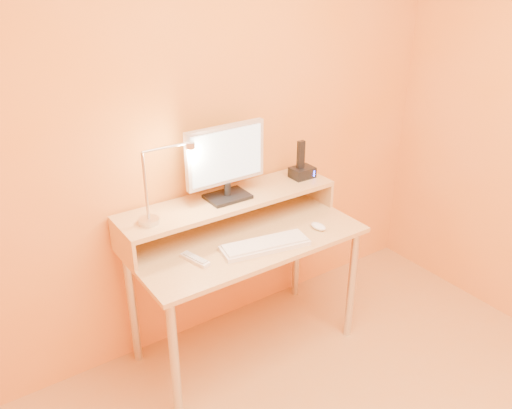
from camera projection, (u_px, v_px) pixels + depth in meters
wall_back at (210, 121)px, 2.69m from camera, size 3.00×0.04×2.50m
desk_leg_fl at (175, 363)px, 2.38m from camera, size 0.04×0.04×0.69m
desk_leg_fr at (352, 285)px, 2.94m from camera, size 0.04×0.04×0.69m
desk_leg_bl at (132, 307)px, 2.75m from camera, size 0.04×0.04×0.69m
desk_leg_br at (296, 248)px, 3.31m from camera, size 0.04×0.04×0.69m
desk_lower at (245, 238)px, 2.69m from camera, size 1.20×0.60×0.02m
shelf_riser_left at (123, 245)px, 2.46m from camera, size 0.02×0.30×0.14m
shelf_riser_right at (315, 188)px, 3.06m from camera, size 0.02×0.30×0.14m
desk_shelf at (229, 200)px, 2.73m from camera, size 1.20×0.30×0.02m
monitor_foot at (228, 197)px, 2.71m from camera, size 0.22×0.16×0.02m
monitor_neck at (227, 189)px, 2.70m from camera, size 0.04×0.04×0.07m
monitor_panel at (225, 155)px, 2.62m from camera, size 0.45×0.04×0.30m
monitor_back at (223, 153)px, 2.64m from camera, size 0.40×0.02×0.26m
monitor_screen at (227, 156)px, 2.61m from camera, size 0.40×0.01×0.26m
lamp_base at (149, 221)px, 2.46m from camera, size 0.10×0.10×0.02m
lamp_post at (145, 186)px, 2.38m from camera, size 0.01×0.01×0.33m
lamp_arm at (167, 147)px, 2.37m from camera, size 0.24×0.01×0.01m
lamp_head at (190, 145)px, 2.44m from camera, size 0.04×0.04×0.03m
lamp_bulb at (190, 149)px, 2.45m from camera, size 0.03×0.03×0.00m
phone_dock at (302, 172)px, 2.96m from camera, size 0.13×0.10×0.06m
phone_handset at (301, 155)px, 2.90m from camera, size 0.04×0.03×0.16m
phone_led at (314, 174)px, 2.94m from camera, size 0.01×0.00×0.04m
keyboard at (265, 246)px, 2.57m from camera, size 0.46×0.22×0.02m
mouse at (318, 226)px, 2.74m from camera, size 0.06×0.10×0.03m
remote_control at (195, 260)px, 2.46m from camera, size 0.08×0.17×0.02m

